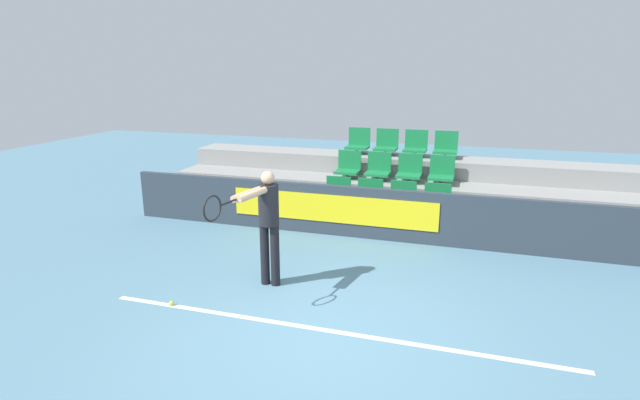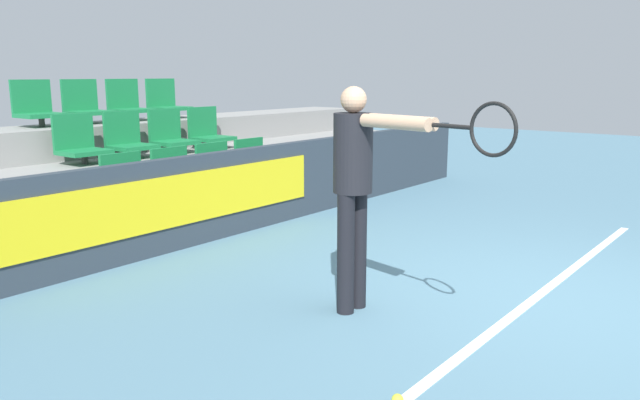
# 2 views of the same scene
# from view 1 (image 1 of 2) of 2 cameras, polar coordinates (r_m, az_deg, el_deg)

# --- Properties ---
(ground_plane) EXTENTS (30.00, 30.00, 0.00)m
(ground_plane) POSITION_cam_1_polar(r_m,az_deg,el_deg) (6.04, 0.04, -15.46)
(ground_plane) COLOR slate
(court_baseline) EXTENTS (5.83, 0.08, 0.01)m
(court_baseline) POSITION_cam_1_polar(r_m,az_deg,el_deg) (6.18, 0.54, -14.62)
(court_baseline) COLOR white
(court_baseline) RESTS_ON ground
(barrier_wall) EXTENTS (9.93, 0.14, 0.94)m
(barrier_wall) POSITION_cam_1_polar(r_m,az_deg,el_deg) (9.05, 6.59, -1.60)
(barrier_wall) COLOR #2D3842
(barrier_wall) RESTS_ON ground
(bleacher_tier_front) EXTENTS (9.53, 0.89, 0.38)m
(bleacher_tier_front) POSITION_cam_1_polar(r_m,az_deg,el_deg) (9.62, 7.27, -2.35)
(bleacher_tier_front) COLOR gray
(bleacher_tier_front) RESTS_ON ground
(bleacher_tier_middle) EXTENTS (9.53, 0.89, 0.75)m
(bleacher_tier_middle) POSITION_cam_1_polar(r_m,az_deg,el_deg) (10.41, 8.18, 0.06)
(bleacher_tier_middle) COLOR gray
(bleacher_tier_middle) RESTS_ON ground
(bleacher_tier_back) EXTENTS (9.53, 0.89, 1.13)m
(bleacher_tier_back) POSITION_cam_1_polar(r_m,az_deg,el_deg) (11.22, 8.95, 2.13)
(bleacher_tier_back) COLOR gray
(bleacher_tier_back) RESTS_ON ground
(stadium_chair_0) EXTENTS (0.49, 0.44, 0.56)m
(stadium_chair_0) POSITION_cam_1_polar(r_m,az_deg,el_deg) (9.83, 1.95, 0.66)
(stadium_chair_0) COLOR #333333
(stadium_chair_0) RESTS_ON bleacher_tier_front
(stadium_chair_1) EXTENTS (0.49, 0.44, 0.56)m
(stadium_chair_1) POSITION_cam_1_polar(r_m,az_deg,el_deg) (9.68, 5.62, 0.38)
(stadium_chair_1) COLOR #333333
(stadium_chair_1) RESTS_ON bleacher_tier_front
(stadium_chair_2) EXTENTS (0.49, 0.44, 0.56)m
(stadium_chair_2) POSITION_cam_1_polar(r_m,az_deg,el_deg) (9.58, 9.38, 0.08)
(stadium_chair_2) COLOR #333333
(stadium_chair_2) RESTS_ON bleacher_tier_front
(stadium_chair_3) EXTENTS (0.49, 0.44, 0.56)m
(stadium_chair_3) POSITION_cam_1_polar(r_m,az_deg,el_deg) (9.52, 13.20, -0.23)
(stadium_chair_3) COLOR #333333
(stadium_chair_3) RESTS_ON bleacher_tier_front
(stadium_chair_4) EXTENTS (0.49, 0.44, 0.56)m
(stadium_chair_4) POSITION_cam_1_polar(r_m,az_deg,el_deg) (10.58, 3.25, 3.80)
(stadium_chair_4) COLOR #333333
(stadium_chair_4) RESTS_ON bleacher_tier_middle
(stadium_chair_5) EXTENTS (0.49, 0.44, 0.56)m
(stadium_chair_5) POSITION_cam_1_polar(r_m,az_deg,el_deg) (10.44, 6.67, 3.58)
(stadium_chair_5) COLOR #333333
(stadium_chair_5) RESTS_ON bleacher_tier_middle
(stadium_chair_6) EXTENTS (0.49, 0.44, 0.56)m
(stadium_chair_6) POSITION_cam_1_polar(r_m,az_deg,el_deg) (10.35, 10.17, 3.33)
(stadium_chair_6) COLOR #333333
(stadium_chair_6) RESTS_ON bleacher_tier_middle
(stadium_chair_7) EXTENTS (0.49, 0.44, 0.56)m
(stadium_chair_7) POSITION_cam_1_polar(r_m,az_deg,el_deg) (10.29, 13.72, 3.07)
(stadium_chair_7) COLOR #333333
(stadium_chair_7) RESTS_ON bleacher_tier_middle
(stadium_chair_8) EXTENTS (0.49, 0.44, 0.56)m
(stadium_chair_8) POSITION_cam_1_polar(r_m,az_deg,el_deg) (11.36, 4.38, 6.52)
(stadium_chair_8) COLOR #333333
(stadium_chair_8) RESTS_ON bleacher_tier_back
(stadium_chair_9) EXTENTS (0.49, 0.44, 0.56)m
(stadium_chair_9) POSITION_cam_1_polar(r_m,az_deg,el_deg) (11.24, 7.59, 6.33)
(stadium_chair_9) COLOR #333333
(stadium_chair_9) RESTS_ON bleacher_tier_back
(stadium_chair_10) EXTENTS (0.49, 0.44, 0.56)m
(stadium_chair_10) POSITION_cam_1_polar(r_m,az_deg,el_deg) (11.15, 10.86, 6.12)
(stadium_chair_10) COLOR #333333
(stadium_chair_10) RESTS_ON bleacher_tier_back
(stadium_chair_11) EXTENTS (0.49, 0.44, 0.56)m
(stadium_chair_11) POSITION_cam_1_polar(r_m,az_deg,el_deg) (11.10, 14.16, 5.89)
(stadium_chair_11) COLOR #333333
(stadium_chair_11) RESTS_ON bleacher_tier_back
(tennis_player) EXTENTS (0.41, 1.45, 1.67)m
(tennis_player) POSITION_cam_1_polar(r_m,az_deg,el_deg) (6.96, -6.21, -2.09)
(tennis_player) COLOR black
(tennis_player) RESTS_ON ground
(tennis_ball) EXTENTS (0.07, 0.07, 0.07)m
(tennis_ball) POSITION_cam_1_polar(r_m,az_deg,el_deg) (7.01, -16.62, -11.25)
(tennis_ball) COLOR #CCDB33
(tennis_ball) RESTS_ON ground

